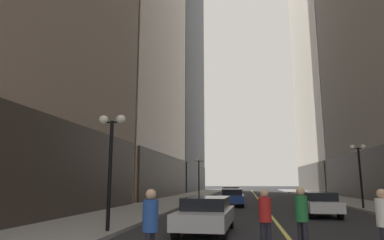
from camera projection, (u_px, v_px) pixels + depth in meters
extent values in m
plane|color=#262628|center=(258.00, 198.00, 38.18)|extent=(200.00, 200.00, 0.00)
cube|color=gray|center=(187.00, 197.00, 39.44)|extent=(4.50, 78.00, 0.15)
cube|color=gray|center=(333.00, 198.00, 36.96)|extent=(4.50, 78.00, 0.15)
cube|color=#E5D64C|center=(258.00, 198.00, 38.18)|extent=(0.16, 70.00, 0.01)
cube|color=#332A23|center=(62.00, 170.00, 16.90)|extent=(0.50, 20.90, 5.00)
cube|color=gray|center=(130.00, 9.00, 44.56)|extent=(10.96, 24.00, 49.27)
cube|color=#332A23|center=(167.00, 176.00, 39.74)|extent=(0.50, 22.80, 5.00)
cube|color=#4C515B|center=(160.00, 15.00, 72.00)|extent=(15.84, 26.00, 74.54)
cube|color=black|center=(196.00, 178.00, 64.53)|extent=(0.50, 24.70, 5.00)
cube|color=#3A3935|center=(355.00, 176.00, 36.56)|extent=(0.50, 22.80, 5.00)
cube|color=#B7AD99|center=(332.00, 52.00, 64.87)|extent=(11.38, 26.00, 53.20)
cube|color=#403C35|center=(310.00, 178.00, 61.34)|extent=(0.50, 24.70, 5.00)
cube|color=#B7B7BC|center=(206.00, 217.00, 12.56)|extent=(1.99, 4.54, 0.55)
cube|color=black|center=(207.00, 204.00, 12.87)|extent=(1.70, 2.56, 0.50)
cylinder|color=black|center=(223.00, 231.00, 10.86)|extent=(0.24, 0.65, 0.64)
cylinder|color=black|center=(176.00, 230.00, 11.15)|extent=(0.24, 0.65, 0.64)
cylinder|color=black|center=(230.00, 220.00, 13.88)|extent=(0.24, 0.65, 0.64)
cylinder|color=black|center=(193.00, 219.00, 14.17)|extent=(0.24, 0.65, 0.64)
cube|color=silver|center=(318.00, 205.00, 18.86)|extent=(1.75, 4.68, 0.55)
cube|color=black|center=(318.00, 197.00, 18.72)|extent=(1.53, 2.63, 0.50)
cylinder|color=black|center=(300.00, 208.00, 20.51)|extent=(0.23, 0.64, 0.64)
cylinder|color=black|center=(325.00, 208.00, 20.30)|extent=(0.23, 0.64, 0.64)
cylinder|color=black|center=(310.00, 213.00, 17.33)|extent=(0.23, 0.64, 0.64)
cylinder|color=black|center=(340.00, 213.00, 17.12)|extent=(0.23, 0.64, 0.64)
cube|color=navy|center=(232.00, 198.00, 26.32)|extent=(1.84, 4.61, 0.55)
cube|color=black|center=(232.00, 192.00, 26.63)|extent=(1.61, 2.59, 0.50)
cylinder|color=black|center=(243.00, 203.00, 24.60)|extent=(0.23, 0.64, 0.64)
cylinder|color=black|center=(222.00, 203.00, 24.81)|extent=(0.23, 0.64, 0.64)
cylinder|color=black|center=(242.00, 201.00, 27.73)|extent=(0.23, 0.64, 0.64)
cylinder|color=black|center=(224.00, 201.00, 27.94)|extent=(0.23, 0.64, 0.64)
cube|color=slate|center=(231.00, 194.00, 35.79)|extent=(2.12, 4.56, 0.55)
cube|color=black|center=(231.00, 189.00, 36.09)|extent=(1.81, 2.58, 0.50)
cylinder|color=black|center=(239.00, 197.00, 34.11)|extent=(0.24, 0.65, 0.64)
cylinder|color=black|center=(223.00, 197.00, 34.30)|extent=(0.24, 0.65, 0.64)
cylinder|color=black|center=(239.00, 196.00, 37.18)|extent=(0.24, 0.65, 0.64)
cylinder|color=black|center=(223.00, 196.00, 37.37)|extent=(0.24, 0.65, 0.64)
cylinder|color=#234799|center=(150.00, 216.00, 7.22)|extent=(0.41, 0.41, 0.67)
sphere|color=tan|center=(151.00, 194.00, 7.30)|extent=(0.23, 0.23, 0.23)
cylinder|color=silver|center=(383.00, 213.00, 8.04)|extent=(0.48, 0.48, 0.67)
sphere|color=tan|center=(381.00, 194.00, 8.12)|extent=(0.23, 0.23, 0.23)
cylinder|color=black|center=(301.00, 238.00, 8.89)|extent=(0.14, 0.14, 0.86)
cylinder|color=black|center=(306.00, 239.00, 8.76)|extent=(0.14, 0.14, 0.86)
cylinder|color=#1E6633|center=(301.00, 209.00, 8.96)|extent=(0.48, 0.48, 0.68)
sphere|color=tan|center=(300.00, 191.00, 9.05)|extent=(0.23, 0.23, 0.23)
cylinder|color=black|center=(269.00, 238.00, 9.02)|extent=(0.14, 0.14, 0.83)
cylinder|color=black|center=(263.00, 238.00, 9.03)|extent=(0.14, 0.14, 0.83)
cylinder|color=#B21E1E|center=(265.00, 210.00, 9.16)|extent=(0.36, 0.36, 0.65)
sphere|color=tan|center=(264.00, 193.00, 9.24)|extent=(0.22, 0.22, 0.22)
cylinder|color=black|center=(110.00, 176.00, 12.42)|extent=(0.14, 0.14, 4.20)
cylinder|color=black|center=(112.00, 122.00, 12.79)|extent=(0.80, 0.06, 0.06)
sphere|color=white|center=(104.00, 120.00, 12.86)|extent=(0.36, 0.36, 0.36)
sphere|color=white|center=(121.00, 119.00, 12.76)|extent=(0.36, 0.36, 0.36)
cylinder|color=black|center=(199.00, 180.00, 36.80)|extent=(0.14, 0.14, 4.20)
cylinder|color=black|center=(199.00, 161.00, 37.17)|extent=(0.80, 0.06, 0.06)
sphere|color=white|center=(196.00, 160.00, 37.24)|extent=(0.36, 0.36, 0.36)
sphere|color=white|center=(202.00, 160.00, 37.14)|extent=(0.36, 0.36, 0.36)
cylinder|color=black|center=(361.00, 179.00, 22.69)|extent=(0.14, 0.14, 4.20)
cylinder|color=black|center=(358.00, 149.00, 23.06)|extent=(0.80, 0.06, 0.06)
sphere|color=white|center=(353.00, 147.00, 23.13)|extent=(0.36, 0.36, 0.36)
sphere|color=white|center=(363.00, 147.00, 23.02)|extent=(0.36, 0.36, 0.36)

